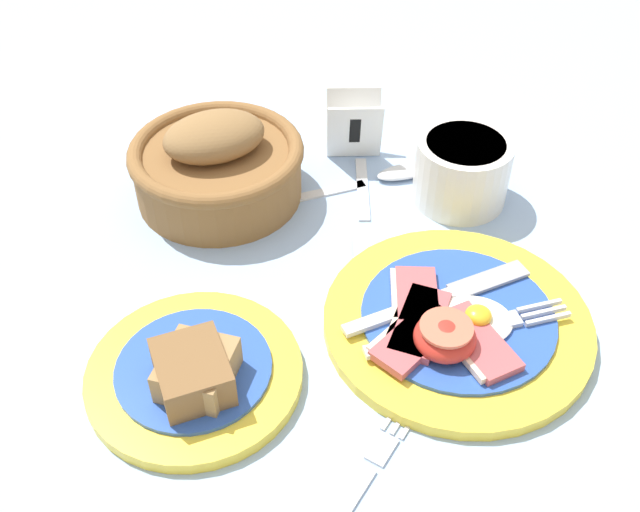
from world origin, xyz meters
TOP-DOWN VIEW (x-y plane):
  - ground_plane at (0.00, 0.00)m, footprint 3.00×3.00m
  - breakfast_plate at (0.11, -0.02)m, footprint 0.24×0.24m
  - bread_plate at (-0.11, -0.05)m, footprint 0.18×0.18m
  - sugar_cup at (0.16, 0.17)m, footprint 0.10×0.10m
  - bread_basket at (-0.09, 0.20)m, footprint 0.18×0.18m
  - number_card at (0.06, 0.26)m, footprint 0.06×0.05m
  - teaspoon_by_saucer at (0.09, 0.21)m, footprint 0.19×0.07m
  - teaspoon_near_cup at (0.06, 0.12)m, footprint 0.04×0.19m
  - fork_on_cloth at (0.01, -0.16)m, footprint 0.12×0.16m

SIDE VIEW (x-z plane):
  - ground_plane at x=0.00m, z-range 0.00..0.00m
  - fork_on_cloth at x=0.01m, z-range 0.00..0.01m
  - teaspoon_by_saucer at x=0.09m, z-range 0.00..0.01m
  - teaspoon_near_cup at x=0.06m, z-range 0.00..0.01m
  - breakfast_plate at x=0.11m, z-range -0.01..0.03m
  - bread_plate at x=-0.11m, z-range -0.01..0.04m
  - sugar_cup at x=0.16m, z-range 0.00..0.07m
  - number_card at x=0.06m, z-range 0.00..0.07m
  - bread_basket at x=-0.09m, z-range -0.01..0.09m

